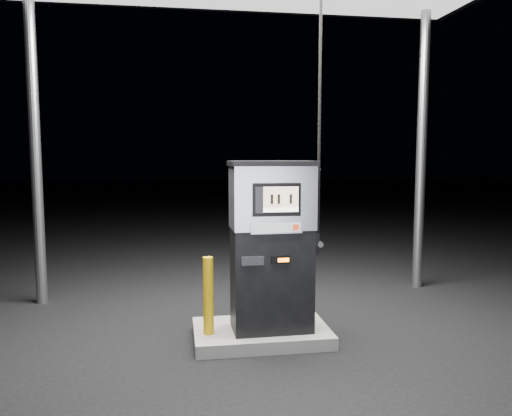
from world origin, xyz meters
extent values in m
plane|color=black|center=(0.00, 0.00, 0.00)|extent=(80.00, 80.00, 0.00)
cube|color=#61615C|center=(0.00, 0.00, 0.07)|extent=(1.60, 1.00, 0.15)
cylinder|color=gray|center=(-3.00, 2.00, 2.25)|extent=(0.16, 0.16, 4.50)
cylinder|color=gray|center=(3.00, 2.00, 2.25)|extent=(0.16, 0.16, 4.50)
cube|color=black|center=(0.00, 2.50, 4.67)|extent=(7.00, 0.08, 0.37)
cube|color=black|center=(0.11, -0.07, 0.75)|extent=(0.92, 0.54, 1.21)
cube|color=silver|center=(0.11, -0.07, 1.72)|extent=(0.94, 0.56, 0.72)
cube|color=black|center=(0.11, -0.07, 2.11)|extent=(0.98, 0.60, 0.06)
cube|color=black|center=(0.11, -0.35, 1.71)|extent=(0.54, 0.04, 0.37)
cube|color=#C5A98E|center=(0.16, -0.37, 1.74)|extent=(0.40, 0.01, 0.23)
cube|color=white|center=(0.16, -0.37, 1.60)|extent=(0.40, 0.01, 0.05)
cube|color=silver|center=(0.11, -0.35, 1.40)|extent=(0.58, 0.04, 0.14)
cube|color=#929599|center=(0.11, -0.37, 1.40)|extent=(0.53, 0.01, 0.10)
cube|color=#AB290B|center=(0.33, -0.37, 1.40)|extent=(0.07, 0.00, 0.07)
cube|color=black|center=(0.16, -0.35, 1.04)|extent=(0.21, 0.02, 0.09)
cube|color=orange|center=(0.19, -0.36, 1.04)|extent=(0.13, 0.01, 0.04)
cube|color=black|center=(-0.16, -0.36, 1.04)|extent=(0.25, 0.03, 0.10)
cube|color=black|center=(0.62, -0.06, 1.16)|extent=(0.10, 0.18, 0.24)
cylinder|color=gray|center=(0.67, -0.06, 1.16)|extent=(0.07, 0.21, 0.07)
cylinder|color=black|center=(0.66, -0.11, 2.77)|extent=(0.04, 0.04, 2.99)
cylinder|color=#D29D0B|center=(-0.63, -0.12, 0.60)|extent=(0.13, 0.13, 0.90)
cylinder|color=#D29D0B|center=(0.55, 0.11, 0.59)|extent=(0.12, 0.12, 0.87)
camera|label=1|loc=(-0.96, -5.71, 2.19)|focal=35.00mm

